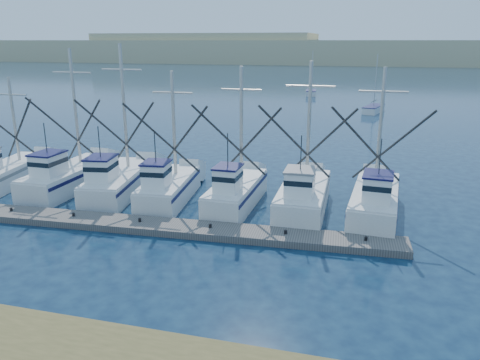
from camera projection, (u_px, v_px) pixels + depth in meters
name	position (u px, v px, depth m)	size (l,w,h in m)	color
ground	(240.00, 299.00, 18.61)	(500.00, 500.00, 0.00)	#0B1A32
floating_dock	(140.00, 225.00, 25.63)	(28.26, 1.88, 0.38)	#68635D
dune_ridge	(359.00, 52.00, 211.67)	(360.00, 60.00, 10.00)	tan
trawler_fleet	(176.00, 186.00, 29.84)	(28.42, 8.34, 9.73)	white
sailboat_near	(373.00, 109.00, 66.69)	(3.22, 6.04, 8.10)	white
sailboat_far	(311.00, 93.00, 87.63)	(2.20, 5.06, 8.10)	white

